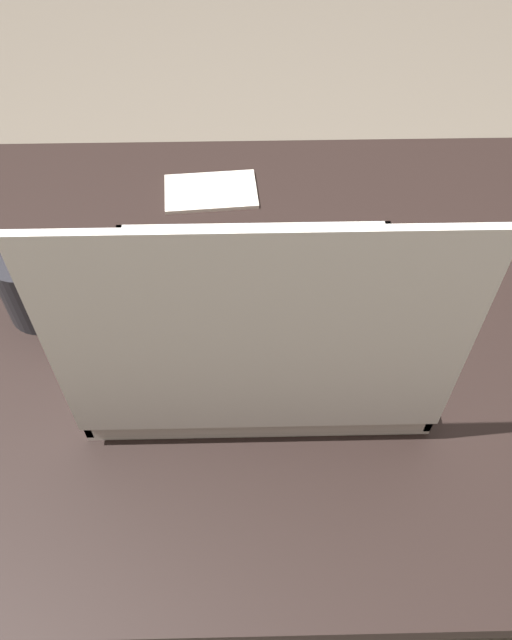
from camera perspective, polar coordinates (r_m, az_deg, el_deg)
ground_plane at (r=1.49m, az=2.48°, el=-18.65°), size 8.00×8.00×0.00m
dining_table at (r=0.90m, az=3.88°, el=-3.92°), size 1.23×0.77×0.77m
donut_box at (r=0.74m, az=-0.55°, el=-0.34°), size 0.38×0.32×0.32m
coffee_mug at (r=0.83m, az=-19.58°, el=3.26°), size 0.09×0.09×0.10m
paper_napkin at (r=0.99m, az=-4.16°, el=11.65°), size 0.15×0.10×0.01m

